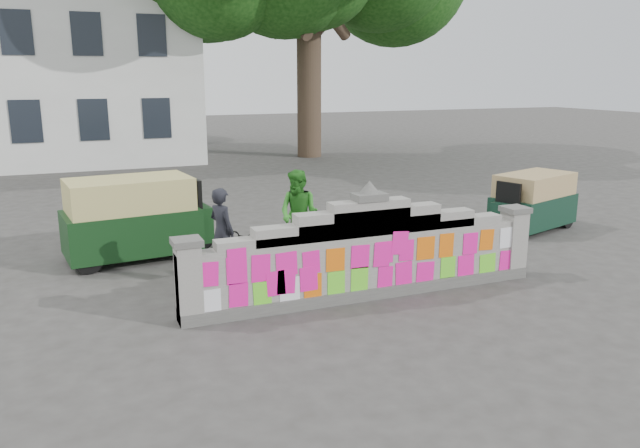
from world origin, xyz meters
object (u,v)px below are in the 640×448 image
object	(u,v)px
cyclist_rider	(223,245)
pedestrian	(299,214)
rickshaw_right	(532,201)
rickshaw_left	(135,217)
cyclist_bike	(223,262)

from	to	relation	value
cyclist_rider	pedestrian	size ratio (longest dim) A/B	0.85
cyclist_rider	rickshaw_right	size ratio (longest dim) A/B	0.60
cyclist_rider	rickshaw_left	distance (m)	2.72
cyclist_rider	cyclist_bike	bearing A→B (deg)	-0.00
cyclist_rider	pedestrian	xyz separation A→B (m)	(1.91, 1.26, 0.14)
cyclist_rider	rickshaw_left	size ratio (longest dim) A/B	0.50
cyclist_rider	pedestrian	distance (m)	2.29
cyclist_bike	rickshaw_left	bearing A→B (deg)	2.55
cyclist_bike	cyclist_rider	size ratio (longest dim) A/B	1.12
cyclist_bike	cyclist_rider	world-z (taller)	cyclist_rider
cyclist_bike	pedestrian	world-z (taller)	pedestrian
rickshaw_left	rickshaw_right	bearing A→B (deg)	-13.85
rickshaw_left	rickshaw_right	size ratio (longest dim) A/B	1.20
rickshaw_left	cyclist_bike	bearing A→B (deg)	-69.98
pedestrian	rickshaw_left	size ratio (longest dim) A/B	0.59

